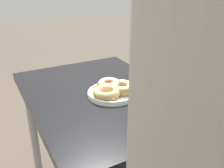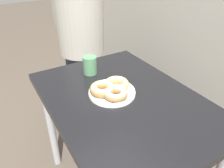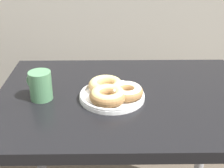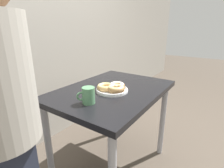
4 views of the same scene
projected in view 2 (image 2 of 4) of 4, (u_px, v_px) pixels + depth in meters
The scene contains 4 objects.
dining_table at pixel (122, 112), 1.16m from camera, with size 0.99×0.71×0.77m.
donut_plate at pixel (111, 89), 1.11m from camera, with size 0.24×0.27×0.06m.
coffee_mug at pixel (90, 65), 1.30m from camera, with size 0.10×0.09×0.11m.
person_figure at pixel (81, 37), 1.70m from camera, with size 0.36×0.35×1.51m.
Camera 2 is at (0.75, -0.27, 1.40)m, focal length 35.00 mm.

